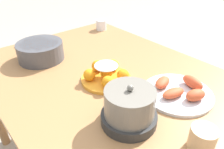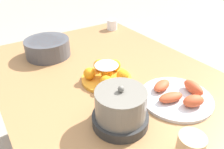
% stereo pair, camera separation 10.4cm
% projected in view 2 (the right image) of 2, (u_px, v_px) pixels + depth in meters
% --- Properties ---
extents(dining_table, '(1.60, 1.05, 0.74)m').
position_uv_depth(dining_table, '(117.00, 95.00, 1.12)').
color(dining_table, '#A87547').
rests_on(dining_table, ground_plane).
extents(cake_plate, '(0.25, 0.25, 0.10)m').
position_uv_depth(cake_plate, '(106.00, 74.00, 1.08)').
color(cake_plate, gold).
rests_on(cake_plate, dining_table).
extents(serving_bowl, '(0.26, 0.26, 0.10)m').
position_uv_depth(serving_bowl, '(48.00, 47.00, 1.30)').
color(serving_bowl, '#4C4C51').
rests_on(serving_bowl, dining_table).
extents(sauce_bowl, '(0.09, 0.09, 0.03)m').
position_uv_depth(sauce_bowl, '(36.00, 40.00, 1.50)').
color(sauce_bowl, silver).
rests_on(sauce_bowl, dining_table).
extents(seafood_platter, '(0.32, 0.32, 0.07)m').
position_uv_depth(seafood_platter, '(178.00, 96.00, 0.96)').
color(seafood_platter, silver).
rests_on(seafood_platter, dining_table).
extents(cup_near, '(0.08, 0.08, 0.08)m').
position_uv_depth(cup_near, '(112.00, 25.00, 1.70)').
color(cup_near, white).
rests_on(cup_near, dining_table).
extents(cup_far, '(0.09, 0.09, 0.09)m').
position_uv_depth(cup_far, '(190.00, 147.00, 0.69)').
color(cup_far, '#DBB27F').
rests_on(cup_far, dining_table).
extents(warming_pot, '(0.22, 0.22, 0.17)m').
position_uv_depth(warming_pot, '(120.00, 109.00, 0.80)').
color(warming_pot, '#2D2D2D').
rests_on(warming_pot, dining_table).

